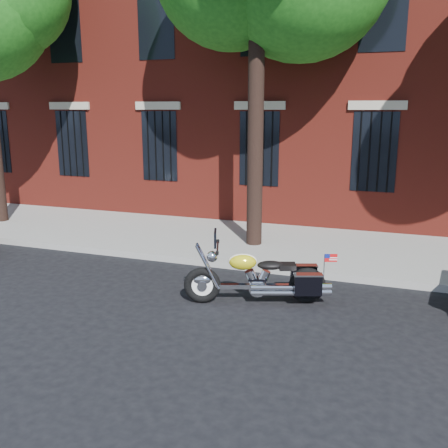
% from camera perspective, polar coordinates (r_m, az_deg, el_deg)
% --- Properties ---
extents(ground, '(120.00, 120.00, 0.00)m').
position_cam_1_polar(ground, '(9.46, -4.43, -7.23)').
color(ground, black).
rests_on(ground, ground).
extents(curb, '(40.00, 0.16, 0.15)m').
position_cam_1_polar(curb, '(10.65, -1.44, -4.43)').
color(curb, gray).
rests_on(curb, ground).
extents(sidewalk, '(40.00, 3.60, 0.15)m').
position_cam_1_polar(sidewalk, '(12.35, 1.66, -1.95)').
color(sidewalk, gray).
rests_on(sidewalk, ground).
extents(building, '(26.00, 10.08, 12.00)m').
position_cam_1_polar(building, '(18.72, 8.64, 21.33)').
color(building, maroon).
rests_on(building, ground).
extents(motorcycle, '(2.52, 1.22, 1.28)m').
position_cam_1_polar(motorcycle, '(8.59, 4.40, -6.30)').
color(motorcycle, black).
rests_on(motorcycle, ground).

